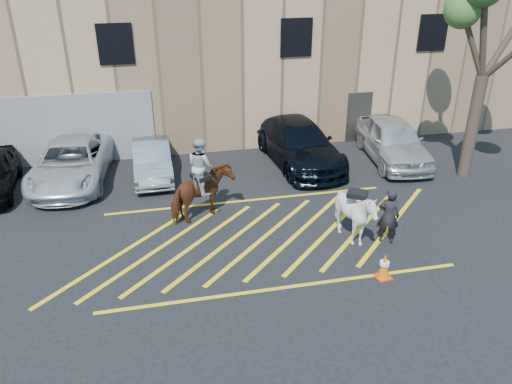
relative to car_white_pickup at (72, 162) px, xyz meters
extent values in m
plane|color=black|center=(5.95, -5.20, -0.75)|extent=(90.00, 90.00, 0.00)
imported|color=silver|center=(0.00, 0.00, 0.00)|extent=(3.01, 5.62, 1.50)
imported|color=#9599A2|center=(2.88, -0.15, -0.11)|extent=(1.42, 3.93, 1.29)
imported|color=black|center=(8.64, -0.07, 0.07)|extent=(2.78, 5.86, 1.65)
imported|color=silver|center=(12.42, -0.65, 0.09)|extent=(2.56, 5.15, 1.69)
imported|color=black|center=(9.42, -6.47, 0.11)|extent=(0.74, 0.65, 1.72)
cube|color=tan|center=(5.95, 6.80, 2.75)|extent=(32.00, 10.00, 7.00)
cube|color=black|center=(1.95, 1.76, 3.85)|extent=(1.30, 0.08, 1.50)
cube|color=black|center=(8.95, 1.76, 3.85)|extent=(1.30, 0.08, 1.50)
cube|color=black|center=(14.95, 1.76, 3.85)|extent=(1.30, 0.08, 1.50)
cube|color=#38332D|center=(11.95, 1.76, 0.35)|extent=(1.10, 0.08, 2.20)
cube|color=yellow|center=(1.75, -5.50, -0.74)|extent=(4.20, 4.20, 0.01)
cube|color=yellow|center=(2.80, -5.50, -0.74)|extent=(4.20, 4.20, 0.01)
cube|color=yellow|center=(3.85, -5.50, -0.74)|extent=(4.20, 4.20, 0.01)
cube|color=yellow|center=(4.90, -5.50, -0.74)|extent=(4.20, 4.20, 0.01)
cube|color=yellow|center=(5.95, -5.50, -0.74)|extent=(4.20, 4.20, 0.01)
cube|color=yellow|center=(7.00, -5.50, -0.74)|extent=(4.20, 4.20, 0.01)
cube|color=yellow|center=(8.05, -5.50, -0.74)|extent=(4.20, 4.20, 0.01)
cube|color=yellow|center=(9.10, -5.50, -0.74)|extent=(4.20, 4.20, 0.01)
cube|color=yellow|center=(10.15, -5.50, -0.74)|extent=(4.20, 4.20, 0.01)
cube|color=yellow|center=(5.95, -3.00, -0.74)|extent=(9.50, 0.12, 0.01)
cube|color=yellow|center=(5.95, -8.00, -0.74)|extent=(9.50, 0.12, 0.01)
imported|color=#573014|center=(4.32, -3.91, 0.12)|extent=(2.25, 1.83, 1.74)
imported|color=#A8ACB3|center=(4.32, -3.91, 1.08)|extent=(1.01, 1.08, 1.77)
cube|color=black|center=(4.32, -3.91, 0.72)|extent=(0.68, 0.71, 0.14)
imported|color=silver|center=(8.47, -6.26, 0.13)|extent=(2.05, 2.10, 1.75)
cube|color=black|center=(8.47, -6.26, 0.81)|extent=(0.72, 0.69, 0.14)
cube|color=#FF3B0A|center=(8.56, -8.12, -0.74)|extent=(0.43, 0.43, 0.03)
cone|color=orange|center=(8.56, -8.12, -0.37)|extent=(0.32, 0.32, 0.70)
cylinder|color=white|center=(8.56, -8.12, -0.31)|extent=(0.25, 0.25, 0.10)
cylinder|color=#48372B|center=(14.45, -2.65, 1.15)|extent=(0.44, 0.44, 3.80)
cylinder|color=#4D3E2F|center=(15.23, -2.51, 4.22)|extent=(1.76, 0.51, 2.68)
cylinder|color=#48382B|center=(14.37, -1.79, 4.05)|extent=(0.33, 1.88, 2.34)
cylinder|color=#473C2B|center=(13.84, -2.65, 4.10)|extent=(1.40, 0.20, 2.39)
cylinder|color=#423128|center=(14.79, -3.37, 3.84)|extent=(0.78, 1.62, 1.96)
cylinder|color=#47392B|center=(13.97, -2.92, 4.45)|extent=(1.16, 0.77, 3.11)
sphere|color=#4C7130|center=(14.30, -0.93, 5.16)|extent=(1.20, 1.20, 1.20)
sphere|color=#437230|center=(13.23, -2.65, 5.24)|extent=(1.20, 1.20, 1.20)
camera|label=1|loc=(2.97, -17.96, 7.05)|focal=35.00mm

